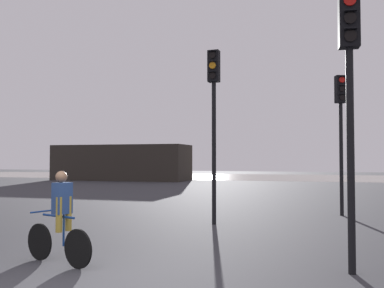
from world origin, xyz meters
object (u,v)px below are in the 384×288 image
at_px(distant_building, 121,163).
at_px(traffic_light_far_right, 341,118).
at_px(cyclist, 61,217).
at_px(traffic_light_near_right, 350,78).
at_px(traffic_light_center, 214,104).

xyz_separation_m(distant_building, traffic_light_far_right, (17.28, -19.65, 1.63)).
xyz_separation_m(traffic_light_far_right, cyclist, (-5.05, -8.22, -2.35)).
bearing_deg(traffic_light_far_right, traffic_light_near_right, 67.51).
bearing_deg(cyclist, traffic_light_center, 3.20).
relative_size(distant_building, traffic_light_center, 2.41).
bearing_deg(traffic_light_near_right, distant_building, -62.76).
height_order(distant_building, traffic_light_far_right, traffic_light_far_right).
height_order(distant_building, traffic_light_near_right, traffic_light_near_right).
relative_size(traffic_light_far_right, traffic_light_center, 0.93).
distance_m(distant_building, traffic_light_far_right, 26.22).
bearing_deg(cyclist, traffic_light_near_right, -61.61).
distance_m(traffic_light_center, cyclist, 6.02).
bearing_deg(distant_building, traffic_light_near_right, -57.83).
height_order(distant_building, traffic_light_center, traffic_light_center).
bearing_deg(traffic_light_near_right, cyclist, 4.37).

